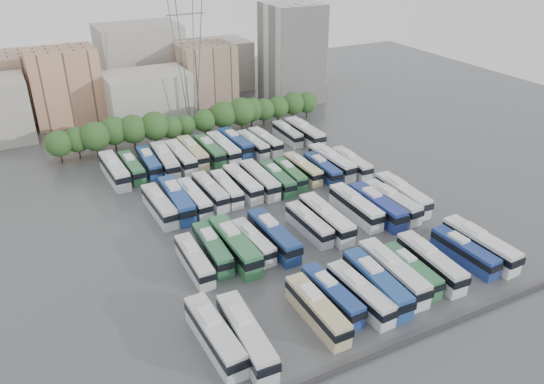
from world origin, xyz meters
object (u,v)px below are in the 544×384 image
bus_r2_s7 (259,179)px  bus_r3_s1 (132,167)px  bus_r3_s4 (181,157)px  electricity_pylon (188,50)px  bus_r1_s4 (253,241)px  bus_r1_s8 (326,218)px  bus_r2_s11 (322,168)px  bus_r0_s5 (332,295)px  bus_r3_s6 (210,150)px  bus_r3_s10 (265,141)px  bus_r2_s10 (303,168)px  bus_r3_s7 (223,148)px  bus_r1_s11 (377,206)px  bus_r0_s1 (246,335)px  bus_r2_s5 (227,188)px  bus_r0_s0 (215,335)px  bus_r3_s9 (252,144)px  bus_r1_s12 (392,202)px  bus_r1_s13 (402,194)px  bus_r3_s0 (114,170)px  bus_r2_s12 (332,162)px  bus_r2_s13 (351,163)px  bus_r3_s13 (305,132)px  bus_r0_s9 (411,270)px  bus_r1_s2 (212,248)px  bus_r1_s5 (273,235)px  bus_r0_s6 (360,293)px  bus_r3_s5 (193,152)px  bus_r2_s8 (277,178)px  bus_r2_s9 (290,174)px  apartment_tower (292,53)px  bus_r3_s12 (287,133)px  bus_r3_s8 (235,143)px  bus_r0_s7 (376,283)px  bus_r3_s2 (149,162)px  bus_r2_s1 (159,205)px  bus_r2_s3 (194,198)px  bus_r0_s8 (393,272)px  bus_r2_s4 (210,191)px  bus_r0_s13 (480,244)px  bus_r1_s1 (194,260)px  bus_r0_s12 (464,251)px  bus_r0_s4 (317,309)px  bus_r2_s2 (177,199)px  bus_r1_s10 (356,206)px  bus_r0_s10 (431,262)px

bus_r2_s7 → bus_r3_s1: (-19.91, 16.82, -0.18)m
bus_r3_s4 → electricity_pylon: bearing=63.3°
bus_r1_s4 → bus_r1_s8: (13.33, 0.25, 0.36)m
bus_r1_s4 → bus_r2_s11: (23.42, 17.51, 0.09)m
bus_r0_s5 → bus_r3_s1: bearing=102.0°
bus_r1_s4 → bus_r3_s6: bus_r3_s6 is taller
bus_r3_s4 → bus_r3_s10: 19.68m
bus_r2_s10 → bus_r3_s7: size_ratio=0.89×
bus_r1_s11 → bus_r3_s6: bus_r1_s11 is taller
bus_r0_s1 → bus_r2_s5: bearing=73.4°
bus_r0_s0 → bus_r3_s7: (22.95, 52.43, 0.02)m
bus_r1_s8 → bus_r3_s1: bearing=123.9°
bus_r3_s7 → bus_r3_s9: bus_r3_s7 is taller
bus_r1_s12 → bus_r3_s10: bus_r1_s12 is taller
bus_r1_s13 → bus_r3_s0: 54.67m
bus_r2_s12 → bus_r2_s13: size_ratio=1.13×
bus_r1_s12 → bus_r3_s13: bearing=82.2°
bus_r0_s9 → bus_r1_s2: bearing=144.1°
bus_r1_s4 → bus_r1_s5: bus_r1_s5 is taller
bus_r0_s5 → bus_r1_s12: size_ratio=0.91×
bus_r0_s6 → bus_r3_s5: size_ratio=0.95×
bus_r2_s8 → bus_r2_s9: bus_r2_s8 is taller
bus_r1_s11 → bus_r2_s8: 20.25m
apartment_tower → bus_r3_s12: apartment_tower is taller
bus_r1_s2 → bus_r3_s8: size_ratio=0.94×
bus_r0_s7 → bus_r2_s8: size_ratio=1.13×
bus_r2_s9 → bus_r3_s8: (-3.21, 18.84, 0.28)m
bus_r2_s11 → bus_r3_s2: size_ratio=0.95×
bus_r2_s1 → bus_r3_s4: 20.49m
bus_r1_s13 → bus_r2_s3: size_ratio=1.12×
bus_r0_s5 → bus_r2_s13: bus_r2_s13 is taller
bus_r0_s8 → bus_r0_s5: bearing=-177.8°
bus_r2_s4 → bus_r3_s10: 26.14m
bus_r1_s11 → bus_r2_s10: (-3.34, 19.42, -0.27)m
bus_r0_s8 → bus_r1_s8: bearing=92.5°
bus_r0_s13 → bus_r3_s0: (-42.92, 51.75, 0.03)m
bus_r1_s1 → bus_r3_s9: bus_r3_s9 is taller
bus_r0_s0 → bus_r3_s13: bearing=48.5°
bus_r1_s5 → bus_r3_s2: bearing=103.8°
bus_r0_s12 → bus_r1_s12: size_ratio=0.92×
bus_r0_s4 → bus_r3_s7: bus_r3_s7 is taller
bus_r3_s10 → bus_r3_s7: bearing=177.0°
bus_r1_s4 → bus_r2_s3: 17.53m
bus_r2_s2 → bus_r3_s4: bus_r2_s2 is taller
bus_r0_s5 → bus_r1_s10: size_ratio=0.90×
electricity_pylon → bus_r3_s8: electricity_pylon is taller
bus_r2_s5 → bus_r3_s2: 19.94m
bus_r0_s10 → bus_r2_s10: bus_r0_s10 is taller
bus_r2_s2 → bus_r3_s12: bus_r2_s2 is taller
bus_r3_s1 → bus_r3_s9: 26.48m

